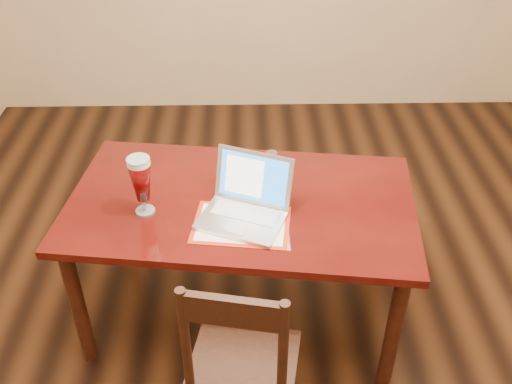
{
  "coord_description": "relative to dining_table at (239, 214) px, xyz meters",
  "views": [
    {
      "loc": [
        -0.14,
        -2.06,
        2.35
      ],
      "look_at": [
        -0.1,
        0.07,
        0.8
      ],
      "focal_mm": 40.0,
      "sensor_mm": 36.0,
      "label": 1
    }
  ],
  "objects": [
    {
      "name": "dining_table",
      "position": [
        0.0,
        0.0,
        0.0
      ],
      "size": [
        1.71,
        1.1,
        1.04
      ],
      "rotation": [
        0.0,
        0.0,
        -0.13
      ],
      "color": "#460D09",
      "rests_on": "ground"
    },
    {
      "name": "ground",
      "position": [
        0.18,
        -0.07,
        -0.67
      ],
      "size": [
        5.0,
        5.0,
        0.0
      ],
      "primitive_type": "plane",
      "color": "black",
      "rests_on": "ground"
    },
    {
      "name": "dining_chair",
      "position": [
        0.01,
        -0.72,
        -0.2
      ],
      "size": [
        0.49,
        0.48,
        1.0
      ],
      "rotation": [
        0.0,
        0.0,
        -0.19
      ],
      "color": "black",
      "rests_on": "ground"
    }
  ]
}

